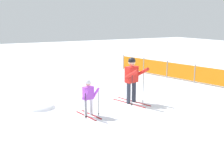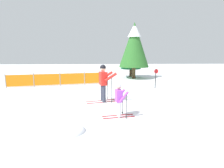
{
  "view_description": "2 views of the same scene",
  "coord_description": "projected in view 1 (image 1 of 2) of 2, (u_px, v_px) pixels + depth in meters",
  "views": [
    {
      "loc": [
        8.88,
        -5.61,
        3.1
      ],
      "look_at": [
        0.38,
        -0.82,
        0.85
      ],
      "focal_mm": 45.0,
      "sensor_mm": 36.0,
      "label": 1
    },
    {
      "loc": [
        0.32,
        -7.9,
        2.22
      ],
      "look_at": [
        0.66,
        -0.67,
        0.96
      ],
      "focal_mm": 28.0,
      "sensor_mm": 36.0,
      "label": 2
    }
  ],
  "objects": [
    {
      "name": "ground_plane",
      "position": [
        126.0,
        101.0,
        10.92
      ],
      "size": [
        60.0,
        60.0,
        0.0
      ],
      "primitive_type": "plane",
      "color": "white"
    },
    {
      "name": "skier_child",
      "position": [
        89.0,
        95.0,
        9.11
      ],
      "size": [
        1.17,
        0.57,
        1.22
      ],
      "rotation": [
        0.0,
        0.0,
        0.16
      ],
      "color": "maroon",
      "rests_on": "ground_plane"
    },
    {
      "name": "skier_adult",
      "position": [
        132.0,
        76.0,
        10.46
      ],
      "size": [
        1.68,
        0.89,
        1.74
      ],
      "rotation": [
        0.0,
        0.0,
        0.27
      ],
      "color": "maroon",
      "rests_on": "ground_plane"
    },
    {
      "name": "snow_mound",
      "position": [
        41.0,
        107.0,
        10.14
      ],
      "size": [
        1.19,
        1.01,
        0.48
      ],
      "primitive_type": "ellipsoid",
      "color": "white",
      "rests_on": "ground_plane"
    },
    {
      "name": "safety_fence",
      "position": [
        167.0,
        69.0,
        15.26
      ],
      "size": [
        6.75,
        1.51,
        0.92
      ],
      "rotation": [
        0.0,
        0.0,
        0.21
      ],
      "color": "gray",
      "rests_on": "ground_plane"
    }
  ]
}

